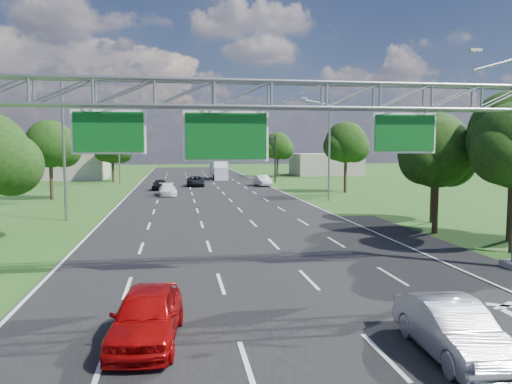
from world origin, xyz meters
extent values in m
plane|color=#2A5319|center=(0.00, 30.00, 0.00)|extent=(220.00, 220.00, 0.00)
cube|color=black|center=(0.00, 30.00, 0.00)|extent=(18.00, 180.00, 0.02)
cube|color=black|center=(10.20, 14.00, 0.00)|extent=(3.00, 30.00, 0.02)
cylinder|color=gray|center=(10.30, 12.00, 9.00)|extent=(2.54, 0.12, 0.79)
cube|color=beige|center=(9.10, 12.00, 9.50)|extent=(0.50, 0.22, 0.12)
cube|color=white|center=(-6.00, 11.98, 6.00)|extent=(2.80, 0.05, 1.70)
cube|color=#0A5118|center=(-6.00, 11.92, 6.00)|extent=(2.62, 0.05, 1.52)
cube|color=white|center=(-1.50, 11.98, 5.85)|extent=(3.40, 0.05, 2.00)
cube|color=#0A5118|center=(-1.50, 11.92, 5.85)|extent=(3.22, 0.05, 1.82)
cube|color=white|center=(6.00, 11.98, 6.00)|extent=(2.80, 0.05, 1.70)
cube|color=#0A5118|center=(6.00, 11.92, 6.00)|extent=(2.62, 0.05, 1.52)
cylinder|color=black|center=(11.00, 65.00, 3.50)|extent=(0.24, 0.24, 7.00)
cylinder|color=black|center=(5.00, 65.00, 6.60)|extent=(12.00, 0.18, 0.18)
imported|color=black|center=(-1.00, 65.00, 6.05)|extent=(0.18, 0.22, 1.10)
imported|color=black|center=(4.00, 65.00, 6.05)|extent=(0.18, 0.22, 1.10)
imported|color=black|center=(9.00, 65.00, 6.05)|extent=(0.18, 0.22, 1.10)
cylinder|color=gray|center=(-11.50, 30.00, 5.00)|extent=(0.20, 0.20, 10.00)
cylinder|color=gray|center=(-10.20, 30.00, 9.70)|extent=(2.78, 0.12, 0.60)
cube|color=beige|center=(-8.90, 30.00, 10.10)|extent=(0.55, 0.22, 0.12)
cylinder|color=gray|center=(-11.50, 65.00, 5.00)|extent=(0.20, 0.20, 10.00)
cylinder|color=gray|center=(-10.20, 65.00, 9.70)|extent=(2.78, 0.12, 0.60)
cube|color=beige|center=(-8.90, 65.00, 10.10)|extent=(0.55, 0.22, 0.12)
cylinder|color=gray|center=(11.50, 40.00, 5.00)|extent=(0.20, 0.20, 10.00)
cylinder|color=gray|center=(10.20, 40.00, 9.70)|extent=(2.78, 0.12, 0.60)
cube|color=beige|center=(8.90, 40.00, 10.10)|extent=(0.55, 0.22, 0.12)
sphere|color=black|center=(12.51, 14.70, 5.06)|extent=(3.08, 3.08, 3.08)
cylinder|color=#2D2116|center=(15.50, 18.00, 2.09)|extent=(0.36, 0.36, 4.18)
sphere|color=black|center=(14.38, 17.70, 5.68)|extent=(3.50, 3.50, 3.50)
cylinder|color=#2D2116|center=(12.50, 21.00, 1.65)|extent=(0.36, 0.36, 3.30)
sphere|color=black|center=(12.50, 21.00, 5.06)|extent=(4.40, 4.40, 4.40)
sphere|color=black|center=(13.60, 21.40, 4.51)|extent=(3.30, 3.30, 3.30)
sphere|color=black|center=(11.51, 20.70, 4.62)|extent=(3.08, 3.08, 3.08)
cylinder|color=#2D2116|center=(14.50, 25.00, 1.76)|extent=(0.36, 0.36, 3.52)
sphere|color=black|center=(14.50, 25.00, 5.44)|extent=(4.80, 4.80, 4.80)
sphere|color=black|center=(15.70, 25.40, 4.84)|extent=(3.60, 3.60, 3.60)
sphere|color=black|center=(13.42, 24.70, 4.96)|extent=(3.36, 3.36, 3.36)
sphere|color=black|center=(-12.80, 22.40, 4.40)|extent=(3.60, 3.60, 3.60)
cylinder|color=#2D2116|center=(-16.00, 45.00, 1.87)|extent=(0.36, 0.36, 3.74)
sphere|color=black|center=(-16.00, 45.00, 5.66)|extent=(4.80, 4.80, 4.80)
sphere|color=black|center=(-14.80, 45.40, 5.06)|extent=(3.60, 3.60, 3.60)
sphere|color=black|center=(-17.08, 44.70, 5.18)|extent=(3.36, 3.36, 3.36)
cylinder|color=#2D2116|center=(-13.00, 70.00, 1.65)|extent=(0.36, 0.36, 3.30)
sphere|color=black|center=(-13.00, 70.00, 5.22)|extent=(4.80, 4.80, 4.80)
sphere|color=black|center=(-11.80, 70.40, 4.62)|extent=(3.60, 3.60, 3.60)
sphere|color=black|center=(-14.08, 69.70, 4.74)|extent=(3.36, 3.36, 3.36)
cylinder|color=#2D2116|center=(16.00, 48.00, 1.98)|extent=(0.36, 0.36, 3.96)
sphere|color=black|center=(16.00, 48.00, 5.88)|extent=(4.80, 4.80, 4.80)
sphere|color=black|center=(17.20, 48.40, 5.28)|extent=(3.60, 3.60, 3.60)
sphere|color=black|center=(14.92, 47.70, 5.40)|extent=(3.36, 3.36, 3.36)
cylinder|color=#2D2116|center=(14.00, 78.00, 1.76)|extent=(0.36, 0.36, 3.52)
sphere|color=black|center=(14.00, 78.00, 5.44)|extent=(4.80, 4.80, 4.80)
sphere|color=black|center=(15.20, 78.40, 4.84)|extent=(3.60, 3.60, 3.60)
sphere|color=black|center=(12.92, 77.70, 4.96)|extent=(3.36, 3.36, 3.36)
cube|color=#A19587|center=(-22.00, 78.00, 2.50)|extent=(14.00, 10.00, 5.00)
cube|color=#A19587|center=(24.00, 82.00, 2.00)|extent=(12.00, 9.00, 4.00)
imported|color=#A30708|center=(-4.35, 5.98, 0.76)|extent=(2.21, 4.62, 1.52)
imported|color=silver|center=(3.58, 3.81, 0.72)|extent=(1.75, 4.46, 1.45)
imported|color=white|center=(-4.50, 47.63, 0.66)|extent=(2.15, 4.64, 1.31)
imported|color=black|center=(-1.00, 59.80, 0.68)|extent=(2.30, 4.90, 1.36)
imported|color=black|center=(-5.59, 54.82, 0.68)|extent=(1.96, 4.10, 1.35)
imported|color=#B9B9B9|center=(7.99, 58.81, 0.73)|extent=(2.15, 4.62, 1.47)
cube|color=white|center=(3.36, 74.85, 1.56)|extent=(2.58, 5.78, 2.83)
cube|color=silver|center=(3.36, 70.89, 1.04)|extent=(2.28, 2.19, 2.07)
cylinder|color=black|center=(2.32, 71.08, 0.47)|extent=(0.33, 0.94, 0.94)
cylinder|color=black|center=(4.39, 71.08, 0.47)|extent=(0.33, 0.94, 0.94)
cylinder|color=black|center=(2.32, 76.74, 0.47)|extent=(0.33, 0.94, 0.94)
cylinder|color=black|center=(4.39, 76.74, 0.47)|extent=(0.33, 0.94, 0.94)
camera|label=1|loc=(-3.45, -7.82, 5.47)|focal=35.00mm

